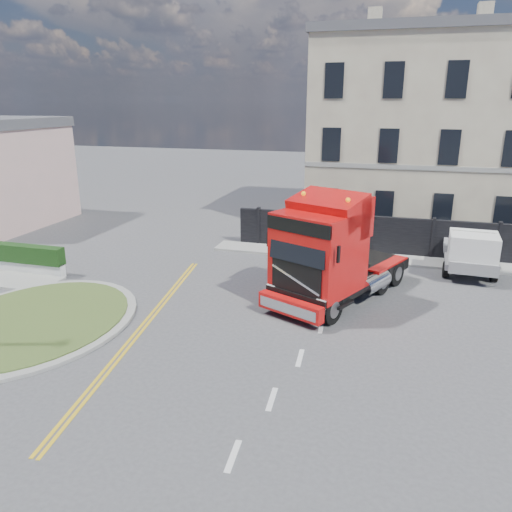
% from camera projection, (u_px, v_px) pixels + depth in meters
% --- Properties ---
extents(ground, '(120.00, 120.00, 0.00)m').
position_uv_depth(ground, '(245.00, 313.00, 18.71)').
color(ground, '#424244').
rests_on(ground, ground).
extents(traffic_island, '(6.80, 6.80, 0.17)m').
position_uv_depth(traffic_island, '(33.00, 322.00, 17.78)').
color(traffic_island, gray).
rests_on(traffic_island, ground).
extents(hoarding_fence, '(18.80, 0.25, 2.00)m').
position_uv_depth(hoarding_fence, '(423.00, 239.00, 24.94)').
color(hoarding_fence, black).
rests_on(hoarding_fence, ground).
extents(georgian_building, '(12.30, 10.30, 12.80)m').
position_uv_depth(georgian_building, '(417.00, 132.00, 30.53)').
color(georgian_building, beige).
rests_on(georgian_building, ground).
extents(pavement_far, '(20.00, 1.60, 0.12)m').
position_uv_depth(pavement_far, '(410.00, 261.00, 24.54)').
color(pavement_far, gray).
rests_on(pavement_far, ground).
extents(truck, '(5.36, 7.56, 4.26)m').
position_uv_depth(truck, '(328.00, 256.00, 19.10)').
color(truck, black).
rests_on(truck, ground).
extents(flatbed_pickup, '(2.28, 5.13, 2.09)m').
position_uv_depth(flatbed_pickup, '(470.00, 251.00, 22.42)').
color(flatbed_pickup, slate).
rests_on(flatbed_pickup, ground).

